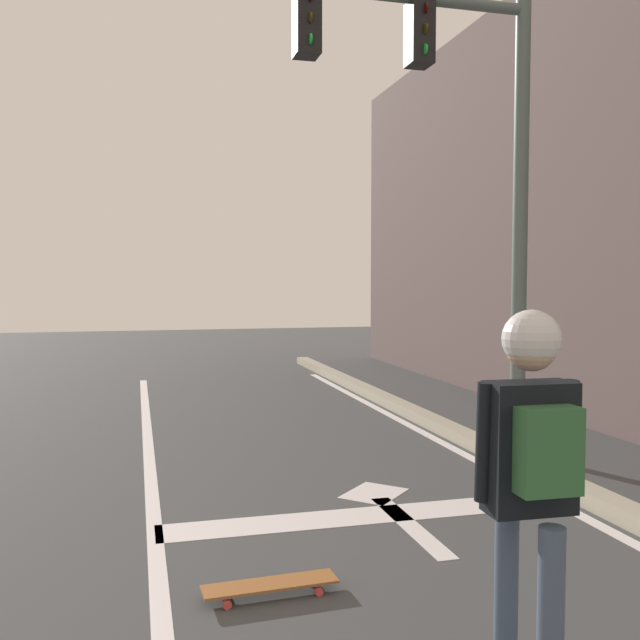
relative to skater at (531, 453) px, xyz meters
name	(u,v)px	position (x,y,z in m)	size (l,w,h in m)	color
lane_line_center	(163,640)	(-1.51, 1.04, -1.15)	(0.12, 20.00, 0.01)	silver
stop_bar	(376,514)	(0.23, 2.64, -1.15)	(3.48, 0.40, 0.01)	silver
lane_arrow_stem	(410,525)	(0.40, 2.34, -1.15)	(0.16, 1.40, 0.01)	silver
lane_arrow_head	(374,493)	(0.40, 3.19, -1.15)	(0.56, 0.44, 0.01)	silver
skater	(531,453)	(0.00, 0.00, 0.00)	(0.47, 0.62, 1.68)	#405168
spare_skateboard	(270,585)	(-0.87, 1.42, -1.09)	(0.83, 0.25, 0.08)	#975A29
traffic_signal_mast	(443,118)	(1.47, 4.14, 2.42)	(3.62, 0.34, 5.15)	#53645D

